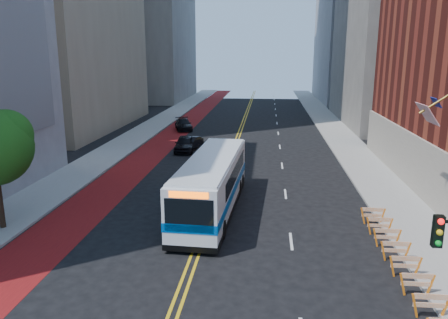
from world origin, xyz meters
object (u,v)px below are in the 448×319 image
transit_bus (212,183)px  car_c (184,125)px  car_b (190,143)px  car_a (185,144)px

transit_bus → car_c: (-7.42, 29.11, -1.12)m
transit_bus → car_b: bearing=107.2°
car_a → car_c: bearing=97.9°
car_a → car_b: size_ratio=1.17×
transit_bus → car_b: size_ratio=3.29×
car_a → car_b: 1.00m
transit_bus → car_a: size_ratio=2.81×
transit_bus → car_b: 18.23m
car_a → car_c: car_a is taller
car_c → car_b: bearing=-92.4°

